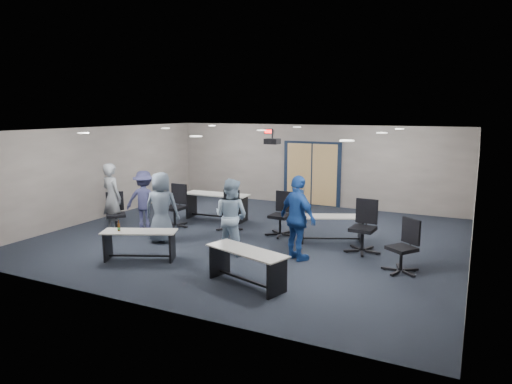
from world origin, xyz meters
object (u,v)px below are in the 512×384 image
at_px(table_back_left, 217,202).
at_px(person_back, 144,200).
at_px(table_back_right, 332,224).
at_px(person_navy, 298,218).
at_px(chair_loose_left, 116,213).
at_px(person_gray, 112,198).
at_px(chair_back_a, 174,206).
at_px(chair_loose_right, 402,246).
at_px(person_plaid, 161,207).
at_px(chair_back_c, 280,214).
at_px(chair_back_b, 229,211).
at_px(table_front_right, 247,261).
at_px(table_front_left, 139,240).
at_px(person_lightblue, 231,216).
at_px(chair_back_d, 363,227).

height_order(table_back_left, person_back, person_back).
height_order(table_back_right, person_navy, person_navy).
distance_m(chair_loose_left, person_gray, 0.44).
relative_size(chair_back_a, chair_loose_right, 1.09).
bearing_deg(person_plaid, table_back_left, -107.94).
bearing_deg(chair_back_c, chair_back_b, -174.07).
bearing_deg(chair_loose_left, table_back_right, -28.20).
xyz_separation_m(chair_loose_right, person_plaid, (-5.57, -0.34, 0.32)).
height_order(chair_loose_left, person_gray, person_gray).
distance_m(table_front_right, table_back_left, 5.20).
bearing_deg(person_plaid, chair_loose_left, -22.41).
distance_m(person_navy, person_back, 4.74).
bearing_deg(person_gray, chair_loose_right, -165.29).
xyz_separation_m(chair_back_c, person_back, (-3.61, -0.90, 0.23)).
relative_size(table_back_right, person_navy, 0.92).
height_order(chair_back_c, person_gray, person_gray).
height_order(table_front_left, person_gray, person_gray).
bearing_deg(person_navy, chair_back_a, 14.52).
bearing_deg(person_navy, table_back_right, -69.24).
distance_m(table_back_right, chair_loose_left, 5.55).
bearing_deg(chair_back_b, chair_back_a, -177.67).
xyz_separation_m(person_lightblue, person_navy, (1.50, 0.23, 0.07)).
bearing_deg(chair_loose_left, chair_back_b, -13.44).
bearing_deg(person_plaid, chair_back_d, 177.97).
xyz_separation_m(table_front_right, person_navy, (0.32, 1.77, 0.46)).
relative_size(chair_back_d, person_lightblue, 0.70).
relative_size(table_back_right, chair_loose_right, 1.57).
bearing_deg(person_gray, person_plaid, -173.34).
relative_size(chair_back_d, person_plaid, 0.69).
xyz_separation_m(person_plaid, person_navy, (3.44, 0.18, 0.06)).
relative_size(table_front_right, chair_loose_right, 1.62).
bearing_deg(table_front_left, table_front_right, -29.96).
xyz_separation_m(table_back_left, chair_loose_left, (-1.59, -2.44, 0.00)).
relative_size(chair_back_a, chair_back_c, 1.04).
xyz_separation_m(chair_loose_left, chair_loose_right, (7.15, 0.21, 0.00)).
bearing_deg(chair_back_a, table_front_left, -69.12).
bearing_deg(table_front_right, table_back_right, 97.39).
height_order(table_front_left, table_front_right, table_front_left).
bearing_deg(chair_back_c, table_front_right, -73.89).
distance_m(chair_loose_left, person_back, 0.85).
distance_m(chair_loose_right, person_lightblue, 3.66).
height_order(chair_back_c, chair_loose_right, chair_back_c).
relative_size(table_front_left, chair_loose_left, 1.55).
bearing_deg(chair_loose_right, person_navy, -139.19).
xyz_separation_m(table_front_left, person_back, (-1.65, 2.18, 0.35)).
height_order(table_back_right, person_lightblue, person_lightblue).
xyz_separation_m(table_back_left, chair_back_a, (-0.60, -1.26, 0.06)).
bearing_deg(chair_back_c, table_back_right, 4.49).
bearing_deg(person_navy, person_plaid, 33.23).
xyz_separation_m(chair_back_b, chair_loose_left, (-2.50, -1.58, 0.00)).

